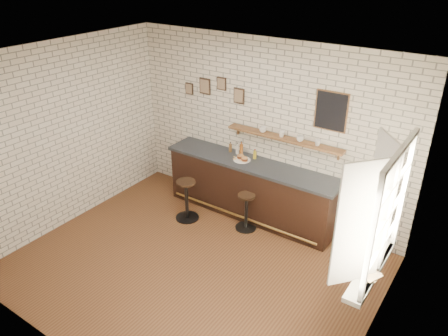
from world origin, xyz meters
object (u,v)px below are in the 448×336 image
Objects in this scene: bitters_bottle_white at (237,149)px; bar_stool_right at (246,210)px; bar_counter at (250,189)px; bar_stool_left at (187,199)px; shelf_cup_a at (263,130)px; shelf_cup_c at (300,139)px; condiment_bottle_yellow at (255,155)px; shelf_cup_b at (282,134)px; book_lower at (365,273)px; sandwich_plate at (242,160)px; bitters_bottle_brown at (230,148)px; ciabatta_sandwich at (243,158)px; book_upper at (366,272)px; shelf_cup_d at (318,143)px; bitters_bottle_amber at (241,149)px.

bitters_bottle_white is 1.08m from bar_stool_right.
bar_counter is 4.87× the size of bar_stool_right.
bar_counter is at bearing 41.02° from bar_stool_left.
shelf_cup_c is (0.66, 0.00, -0.00)m from shelf_cup_a.
bar_counter is at bearing -79.98° from condiment_bottle_yellow.
bar_stool_left is 6.37× the size of shelf_cup_c.
shelf_cup_b is 2.75m from book_lower.
sandwich_plate is 1.52× the size of bitters_bottle_brown.
bitters_bottle_white is at bearing 62.81° from bar_stool_left.
ciabatta_sandwich is 1.18× the size of book_upper.
book_lower is (2.60, -1.55, -0.12)m from ciabatta_sandwich.
condiment_bottle_yellow is 0.48m from shelf_cup_a.
condiment_bottle_yellow is 0.27× the size of bar_stool_right.
book_upper is (1.70, -1.77, -0.59)m from shelf_cup_c.
bitters_bottle_brown reaches higher than bar_counter.
ciabatta_sandwich is at bearing -174.67° from bar_counter.
ciabatta_sandwich is at bearing -127.83° from condiment_bottle_yellow.
sandwich_plate is 1.64× the size of condiment_bottle_yellow.
bar_stool_right is at bearing -39.00° from bitters_bottle_brown.
bitters_bottle_white is at bearing 157.35° from bar_counter.
condiment_bottle_yellow is 1.16m from shelf_cup_d.
bar_stool_right is 1.37m from shelf_cup_b.
condiment_bottle_yellow is at bearing 100.02° from bar_counter.
book_lower is at bearing -34.91° from condiment_bottle_yellow.
shelf_cup_c is (0.32, 0.00, -0.00)m from shelf_cup_b.
condiment_bottle_yellow is at bearing 47.64° from bar_stool_left.
book_lower is at bearing -30.70° from sandwich_plate.
bar_stool_right is 2.62m from book_lower.
ciabatta_sandwich is 2.16× the size of shelf_cup_a.
shelf_cup_a is at bearing 114.14° from shelf_cup_c.
bar_stool_left is 1.04m from bar_stool_right.
book_upper is (2.27, -1.16, 0.62)m from bar_stool_right.
bitters_bottle_amber is 1.13m from shelf_cup_c.
shelf_cup_d is at bearing 1.89° from bitters_bottle_amber.
shelf_cup_b is (0.80, 0.04, 0.45)m from bitters_bottle_white.
sandwich_plate is 0.23m from bitters_bottle_amber.
condiment_bottle_yellow is 0.24× the size of bar_stool_left.
condiment_bottle_yellow is 1.77× the size of shelf_cup_d.
bar_stool_left is 1.13× the size of bar_stool_right.
condiment_bottle_yellow is (0.27, 0.00, -0.03)m from bitters_bottle_amber.
shelf_cup_d is (1.56, 0.04, 0.46)m from bitters_bottle_brown.
bitters_bottle_amber is 2.11× the size of shelf_cup_a.
bitters_bottle_brown reaches higher than bar_stool_left.
bitters_bottle_white is 2.01× the size of shelf_cup_b.
shelf_cup_a is (0.11, 0.04, 0.47)m from condiment_bottle_yellow.
bar_stool_left is (-0.30, -0.87, -0.70)m from bitters_bottle_brown.
shelf_cup_a is at bearing 148.77° from book_lower.
bar_counter is 2.94m from book_upper.
sandwich_plate is at bearing 131.42° from bar_stool_right.
book_upper is (2.96, -1.72, -0.13)m from bitters_bottle_brown.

